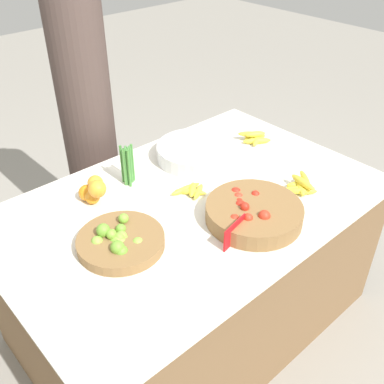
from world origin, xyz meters
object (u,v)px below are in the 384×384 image
lime_bowl (120,241)px  vendor_person (89,131)px  metal_bowl (195,152)px  price_sign (234,233)px  tomato_basket (253,212)px

lime_bowl → vendor_person: bearing=65.7°
metal_bowl → price_sign: price_sign is taller
metal_bowl → vendor_person: vendor_person is taller
lime_bowl → tomato_basket: bearing=-24.5°
lime_bowl → price_sign: 0.45m
price_sign → vendor_person: vendor_person is taller
lime_bowl → price_sign: price_sign is taller
lime_bowl → price_sign: (0.35, -0.28, 0.02)m
price_sign → vendor_person: size_ratio=0.08×
price_sign → metal_bowl: bearing=49.1°
tomato_basket → price_sign: bearing=-164.1°
tomato_basket → metal_bowl: 0.56m
tomato_basket → vendor_person: 1.13m
price_sign → vendor_person: bearing=75.5°
lime_bowl → metal_bowl: size_ratio=0.87×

